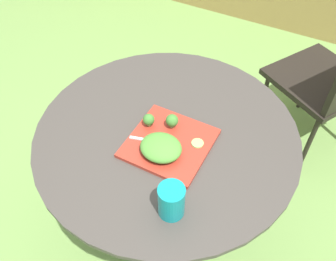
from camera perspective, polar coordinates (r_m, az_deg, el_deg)
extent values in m
plane|color=#70994C|center=(1.88, -0.14, -14.98)|extent=(12.00, 12.00, 0.00)
cylinder|color=#423D38|center=(1.29, -0.19, -0.55)|extent=(0.92, 0.92, 0.02)
cylinder|color=#423D38|center=(1.56, -0.16, -8.81)|extent=(0.06, 0.06, 0.66)
cylinder|color=#423D38|center=(1.86, -0.14, -14.70)|extent=(0.44, 0.44, 0.04)
cube|color=black|center=(2.08, 22.43, 7.27)|extent=(0.60, 0.60, 0.03)
cylinder|color=black|center=(2.41, 20.74, 7.20)|extent=(0.02, 0.02, 0.43)
cylinder|color=black|center=(2.18, 14.34, 4.24)|extent=(0.02, 0.02, 0.43)
cylinder|color=black|center=(2.04, 20.93, -1.88)|extent=(0.02, 0.02, 0.43)
cube|color=#AD3323|center=(1.24, 0.20, -1.96)|extent=(0.27, 0.27, 0.01)
cylinder|color=#0F8C93|center=(1.05, 0.52, -10.82)|extent=(0.08, 0.08, 0.11)
cylinder|color=#0D777D|center=(1.07, 0.52, -11.28)|extent=(0.07, 0.07, 0.08)
cube|color=silver|center=(1.24, -3.50, -1.45)|extent=(0.11, 0.04, 0.00)
cube|color=silver|center=(1.23, -0.03, -2.05)|extent=(0.05, 0.03, 0.00)
ellipsoid|color=#519338|center=(1.19, -1.10, -2.64)|extent=(0.14, 0.12, 0.05)
cylinder|color=#99B770|center=(1.28, 0.62, 0.82)|extent=(0.02, 0.02, 0.01)
sphere|color=#427F33|center=(1.26, 0.62, 1.58)|extent=(0.04, 0.04, 0.04)
cylinder|color=#99B770|center=(1.28, -2.96, 1.01)|extent=(0.01, 0.01, 0.01)
sphere|color=#427F33|center=(1.27, -3.00, 1.71)|extent=(0.04, 0.04, 0.04)
cylinder|color=#8EB766|center=(1.23, 4.58, -1.97)|extent=(0.04, 0.04, 0.01)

